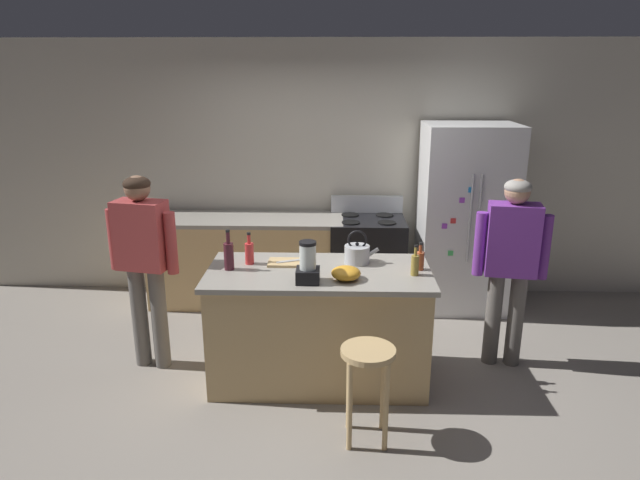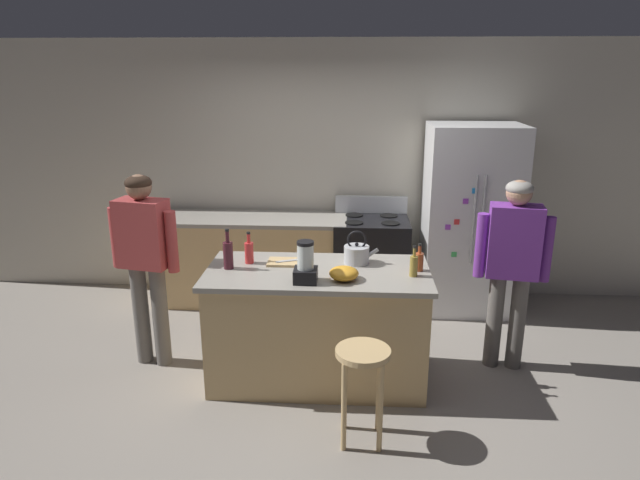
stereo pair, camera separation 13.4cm
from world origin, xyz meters
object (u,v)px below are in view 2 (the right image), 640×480
bottle_vinegar (414,265)px  bar_stool (363,370)px  cutting_board (287,262)px  stove_range (371,261)px  kitchen_island (318,325)px  blender_appliance (305,265)px  person_by_island_left (145,253)px  mixing_bowl (344,273)px  refrigerator (470,220)px  bottle_soda (249,252)px  chef_knife (289,261)px  bottle_wine (228,254)px  tea_kettle (357,254)px  bottle_cooking_sauce (419,261)px  person_by_sink_right (512,258)px

bottle_vinegar → bar_stool: bearing=-118.3°
cutting_board → stove_range: bearing=62.8°
kitchen_island → blender_appliance: blender_appliance is taller
person_by_island_left → blender_appliance: 1.40m
bar_stool → mixing_bowl: bearing=103.2°
mixing_bowl → cutting_board: (-0.46, 0.33, -0.04)m
refrigerator → bar_stool: bearing=-115.7°
bottle_soda → chef_knife: size_ratio=1.16×
bottle_wine → blender_appliance: bearing=-21.7°
blender_appliance → chef_knife: (-0.16, 0.39, -0.11)m
bottle_wine → bottle_vinegar: bearing=-3.3°
stove_range → bottle_soda: 1.80m
mixing_bowl → chef_knife: size_ratio=0.99×
person_by_island_left → mixing_bowl: bearing=-12.5°
kitchen_island → person_by_island_left: size_ratio=1.06×
mixing_bowl → cutting_board: 0.57m
bar_stool → chef_knife: bearing=122.0°
kitchen_island → chef_knife: chef_knife is taller
mixing_bowl → tea_kettle: size_ratio=0.79×
tea_kettle → cutting_board: size_ratio=0.92×
bottle_soda → mixing_bowl: bottle_soda is taller
bottle_wine → cutting_board: size_ratio=1.05×
bottle_wine → cutting_board: (0.43, 0.14, -0.11)m
person_by_island_left → bottle_cooking_sauce: size_ratio=7.50×
blender_appliance → bottle_wine: bearing=158.3°
kitchen_island → mixing_bowl: mixing_bowl is taller
refrigerator → bottle_cooking_sauce: 1.61m
bar_stool → chef_knife: chef_knife is taller
stove_range → bar_stool: 2.31m
stove_range → kitchen_island: bearing=-106.7°
bar_stool → tea_kettle: tea_kettle is taller
person_by_sink_right → chef_knife: size_ratio=7.22×
blender_appliance → bottle_wine: size_ratio=0.97×
person_by_island_left → tea_kettle: person_by_island_left is taller
refrigerator → stove_range: refrigerator is taller
refrigerator → bottle_soda: 2.41m
stove_range → bottle_soda: bottle_soda is taller
bottle_soda → tea_kettle: tea_kettle is taller
mixing_bowl → chef_knife: mixing_bowl is taller
chef_knife → blender_appliance: bearing=-89.1°
bottle_soda → mixing_bowl: 0.82m
stove_range → person_by_sink_right: size_ratio=0.70×
tea_kettle → person_by_island_left: bearing=-179.5°
cutting_board → blender_appliance: bearing=-64.8°
stove_range → tea_kettle: 1.45m
bottle_vinegar → chef_knife: bearing=166.7°
bottle_vinegar → kitchen_island: bearing=173.4°
person_by_sink_right → cutting_board: person_by_sink_right is taller
kitchen_island → refrigerator: size_ratio=0.91×
mixing_bowl → cutting_board: bearing=144.2°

